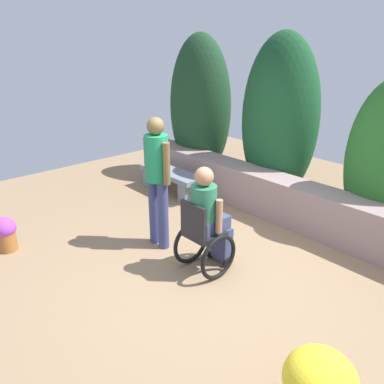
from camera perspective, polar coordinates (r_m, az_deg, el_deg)
ground_plane at (r=4.82m, az=3.94°, el=-11.66°), size 10.26×10.26×0.00m
stone_retaining_wall at (r=5.94m, az=16.27°, el=-2.10°), size 7.18×0.49×0.66m
hedge_backdrop at (r=6.43m, az=14.93°, el=9.03°), size 7.02×1.10×2.77m
stone_bench at (r=6.98m, az=-3.25°, el=2.00°), size 1.39×0.40×0.44m
person_in_wheelchair at (r=4.56m, az=2.21°, el=-4.64°), size 0.53×0.66×1.33m
person_standing_companion at (r=4.98m, az=-5.16°, el=2.58°), size 0.49×0.30×1.76m
flower_pot_purple_near at (r=5.68m, az=-25.84°, el=-5.41°), size 0.29×0.29×0.48m
flower_pot_terracotta_by_wall at (r=3.26m, az=18.29°, el=-25.34°), size 0.54×0.54×0.58m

